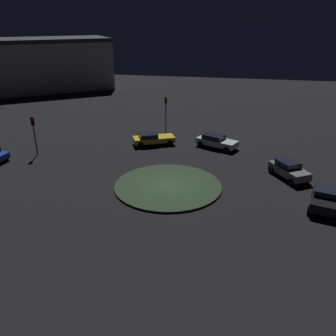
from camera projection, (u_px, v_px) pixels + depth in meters
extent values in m
plane|color=black|center=(168.00, 187.00, 30.23)|extent=(117.62, 117.62, 0.00)
cylinder|color=#263823|center=(168.00, 186.00, 30.20)|extent=(9.07, 9.07, 0.18)
cube|color=gold|center=(154.00, 139.00, 39.89)|extent=(4.88, 3.53, 0.56)
cube|color=black|center=(148.00, 135.00, 39.56)|extent=(2.44, 2.25, 0.44)
cylinder|color=black|center=(166.00, 138.00, 41.15)|extent=(0.72, 0.49, 0.69)
cylinder|color=black|center=(170.00, 143.00, 39.57)|extent=(0.72, 0.49, 0.69)
cylinder|color=black|center=(138.00, 140.00, 40.44)|extent=(0.72, 0.49, 0.69)
cylinder|color=black|center=(141.00, 145.00, 38.86)|extent=(0.72, 0.49, 0.69)
cylinder|color=black|center=(6.00, 156.00, 35.87)|extent=(0.64, 0.29, 0.62)
cube|color=silver|center=(217.00, 142.00, 38.98)|extent=(4.77, 3.46, 0.62)
cube|color=black|center=(214.00, 137.00, 39.00)|extent=(2.66, 2.35, 0.48)
cylinder|color=black|center=(234.00, 145.00, 38.92)|extent=(0.68, 0.47, 0.65)
cylinder|color=black|center=(226.00, 150.00, 37.58)|extent=(0.68, 0.47, 0.65)
cylinder|color=black|center=(208.00, 140.00, 40.63)|extent=(0.68, 0.47, 0.65)
cylinder|color=black|center=(200.00, 144.00, 39.29)|extent=(0.68, 0.47, 0.65)
cube|color=black|center=(324.00, 200.00, 26.64)|extent=(2.69, 4.18, 0.72)
cube|color=black|center=(326.00, 191.00, 26.69)|extent=(1.97, 2.25, 0.46)
cylinder|color=black|center=(335.00, 215.00, 25.29)|extent=(0.40, 0.73, 0.69)
cylinder|color=black|center=(309.00, 209.00, 26.00)|extent=(0.40, 0.73, 0.69)
cylinder|color=black|center=(313.00, 194.00, 28.28)|extent=(0.40, 0.73, 0.69)
cube|color=slate|center=(289.00, 171.00, 31.66)|extent=(3.52, 4.20, 0.68)
cube|color=black|center=(288.00, 164.00, 31.66)|extent=(2.29, 2.41, 0.50)
cylinder|color=black|center=(307.00, 179.00, 30.88)|extent=(0.54, 0.68, 0.67)
cylinder|color=black|center=(291.00, 182.00, 30.31)|extent=(0.54, 0.68, 0.67)
cylinder|color=black|center=(287.00, 167.00, 33.27)|extent=(0.54, 0.68, 0.67)
cylinder|color=black|center=(271.00, 170.00, 32.71)|extent=(0.54, 0.68, 0.67)
cylinder|color=#2D2D2D|center=(35.00, 140.00, 36.54)|extent=(0.12, 0.12, 3.20)
cube|color=black|center=(32.00, 121.00, 35.74)|extent=(0.30, 0.35, 0.90)
sphere|color=red|center=(33.00, 118.00, 35.57)|extent=(0.20, 0.20, 0.20)
sphere|color=#4C380F|center=(33.00, 121.00, 35.67)|extent=(0.20, 0.20, 0.20)
sphere|color=#0F3819|center=(34.00, 124.00, 35.78)|extent=(0.20, 0.20, 0.20)
cylinder|color=#2D2D2D|center=(166.00, 118.00, 44.02)|extent=(0.12, 0.12, 3.49)
cube|color=black|center=(166.00, 100.00, 43.16)|extent=(0.34, 0.28, 0.90)
sphere|color=red|center=(166.00, 98.00, 42.92)|extent=(0.20, 0.20, 0.20)
sphere|color=#4C380F|center=(166.00, 100.00, 43.02)|extent=(0.20, 0.20, 0.20)
sphere|color=#0F3819|center=(166.00, 103.00, 43.13)|extent=(0.20, 0.20, 0.20)
cube|color=#B7B299|center=(28.00, 67.00, 67.56)|extent=(31.51, 27.18, 8.83)
cube|color=#333338|center=(24.00, 40.00, 65.68)|extent=(31.51, 27.18, 0.70)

